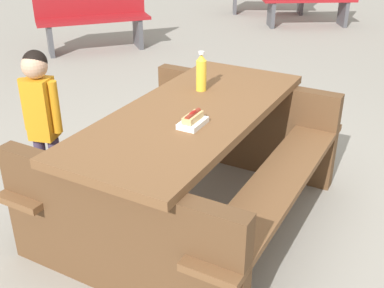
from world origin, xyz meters
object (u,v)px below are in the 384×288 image
child_in_coat (41,109)px  picnic_table (192,156)px  hotdog_tray (193,120)px  park_bench_near (93,17)px  soda_bottle (201,73)px

child_in_coat → picnic_table: bearing=125.9°
hotdog_tray → park_bench_near: size_ratio=0.13×
picnic_table → hotdog_tray: size_ratio=10.45×
picnic_table → hotdog_tray: 0.41m
picnic_table → park_bench_near: bearing=-113.5°
picnic_table → child_in_coat: size_ratio=2.07×
hotdog_tray → child_in_coat: bearing=-66.2°
soda_bottle → child_in_coat: 1.04m
hotdog_tray → child_in_coat: (0.42, -0.96, -0.11)m
child_in_coat → park_bench_near: bearing=-126.2°
picnic_table → child_in_coat: child_in_coat is taller
picnic_table → child_in_coat: (0.57, -0.79, 0.22)m
picnic_table → park_bench_near: 4.21m
child_in_coat → park_bench_near: size_ratio=0.68×
soda_bottle → child_in_coat: size_ratio=0.24×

